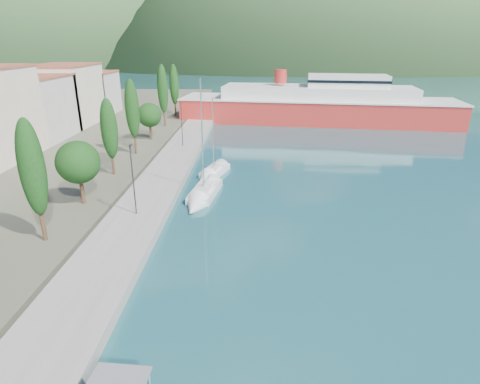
{
  "coord_description": "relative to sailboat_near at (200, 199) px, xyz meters",
  "views": [
    {
      "loc": [
        1.04,
        -15.77,
        14.8
      ],
      "look_at": [
        0.0,
        14.0,
        3.5
      ],
      "focal_mm": 30.0,
      "sensor_mm": 36.0,
      "label": 1
    }
  ],
  "objects": [
    {
      "name": "sailboat_near",
      "position": [
        0.0,
        0.0,
        0.0
      ],
      "size": [
        3.43,
        8.91,
        12.5
      ],
      "color": "silver",
      "rests_on": "ground"
    },
    {
      "name": "lamp_posts",
      "position": [
        -4.85,
        -5.27,
        3.78
      ],
      "size": [
        0.15,
        49.8,
        6.06
      ],
      "color": "#2D2D33",
      "rests_on": "quay"
    },
    {
      "name": "town_buildings",
      "position": [
        -27.85,
        16.62,
        5.26
      ],
      "size": [
        9.2,
        69.2,
        11.3
      ],
      "color": "beige",
      "rests_on": "land_strip"
    },
    {
      "name": "sailboat_mid",
      "position": [
        0.2,
        7.53,
        -0.02
      ],
      "size": [
        3.84,
        6.94,
        9.72
      ],
      "color": "silver",
      "rests_on": "ground"
    },
    {
      "name": "ground",
      "position": [
        4.15,
        99.72,
        -0.3
      ],
      "size": [
        1400.0,
        1400.0,
        0.0
      ],
      "primitive_type": "plane",
      "color": "#1E545B"
    },
    {
      "name": "quay",
      "position": [
        -4.85,
        5.72,
        0.1
      ],
      "size": [
        5.0,
        88.0,
        0.8
      ],
      "primitive_type": "cube",
      "color": "gray",
      "rests_on": "ground"
    },
    {
      "name": "ferry",
      "position": [
        17.33,
        41.35,
        2.81
      ],
      "size": [
        52.45,
        17.39,
        10.22
      ],
      "color": "red",
      "rests_on": "ground"
    },
    {
      "name": "tree_row",
      "position": [
        -10.43,
        11.32,
        5.34
      ],
      "size": [
        3.85,
        63.37,
        10.45
      ],
      "color": "#47301E",
      "rests_on": "land_strip"
    }
  ]
}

